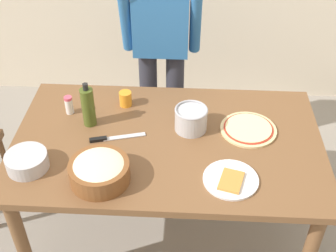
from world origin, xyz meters
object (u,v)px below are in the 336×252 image
(pizza_raw_on_board, at_px, (248,129))
(olive_oil_bottle, at_px, (88,107))
(plate_with_slice, at_px, (231,180))
(chef_knife, at_px, (111,138))
(mixing_bowl_steel, at_px, (27,161))
(person_cook, at_px, (161,39))
(cup_orange, at_px, (126,99))
(steel_pot, at_px, (191,119))
(dining_table, at_px, (167,153))
(salt_shaker, at_px, (69,105))
(popcorn_bowl, at_px, (99,170))

(pizza_raw_on_board, distance_m, olive_oil_bottle, 0.85)
(plate_with_slice, height_order, chef_knife, plate_with_slice)
(pizza_raw_on_board, distance_m, mixing_bowl_steel, 1.13)
(person_cook, distance_m, cup_orange, 0.51)
(mixing_bowl_steel, relative_size, olive_oil_bottle, 0.78)
(mixing_bowl_steel, bearing_deg, plate_with_slice, -2.10)
(steel_pot, bearing_deg, dining_table, -140.58)
(salt_shaker, bearing_deg, popcorn_bowl, -62.79)
(mixing_bowl_steel, bearing_deg, popcorn_bowl, -9.71)
(mixing_bowl_steel, relative_size, chef_knife, 0.70)
(chef_knife, bearing_deg, steel_pot, 14.93)
(cup_orange, bearing_deg, person_cook, 69.84)
(cup_orange, xyz_separation_m, salt_shaker, (-0.30, -0.09, 0.01))
(dining_table, xyz_separation_m, steel_pot, (0.12, 0.10, 0.16))
(pizza_raw_on_board, relative_size, chef_knife, 1.04)
(dining_table, distance_m, popcorn_bowl, 0.45)
(plate_with_slice, relative_size, salt_shaker, 2.45)
(popcorn_bowl, xyz_separation_m, steel_pot, (0.41, 0.40, 0.00))
(dining_table, bearing_deg, steel_pot, 39.42)
(chef_knife, bearing_deg, person_cook, 74.68)
(popcorn_bowl, relative_size, cup_orange, 3.29)
(mixing_bowl_steel, xyz_separation_m, steel_pot, (0.77, 0.34, 0.03))
(olive_oil_bottle, bearing_deg, dining_table, -14.56)
(olive_oil_bottle, bearing_deg, pizza_raw_on_board, -0.69)
(person_cook, height_order, salt_shaker, person_cook)
(cup_orange, bearing_deg, popcorn_bowl, -93.98)
(person_cook, relative_size, mixing_bowl_steel, 8.10)
(salt_shaker, bearing_deg, chef_knife, -39.25)
(pizza_raw_on_board, relative_size, salt_shaker, 2.81)
(person_cook, height_order, olive_oil_bottle, person_cook)
(olive_oil_bottle, bearing_deg, chef_knife, -43.57)
(pizza_raw_on_board, bearing_deg, person_cook, 127.64)
(popcorn_bowl, bearing_deg, cup_orange, 86.02)
(plate_with_slice, distance_m, olive_oil_bottle, 0.84)
(mixing_bowl_steel, bearing_deg, cup_orange, 53.03)
(pizza_raw_on_board, xyz_separation_m, plate_with_slice, (-0.11, -0.38, -0.00))
(pizza_raw_on_board, relative_size, mixing_bowl_steel, 1.49)
(olive_oil_bottle, xyz_separation_m, chef_knife, (0.13, -0.12, -0.11))
(mixing_bowl_steel, height_order, salt_shaker, salt_shaker)
(chef_knife, bearing_deg, popcorn_bowl, -90.29)
(olive_oil_bottle, bearing_deg, cup_orange, 47.03)
(popcorn_bowl, xyz_separation_m, chef_knife, (0.00, 0.29, -0.05))
(dining_table, distance_m, chef_knife, 0.31)
(pizza_raw_on_board, height_order, steel_pot, steel_pot)
(popcorn_bowl, distance_m, chef_knife, 0.30)
(plate_with_slice, relative_size, cup_orange, 3.06)
(person_cook, height_order, mixing_bowl_steel, person_cook)
(mixing_bowl_steel, xyz_separation_m, chef_knife, (0.36, 0.23, -0.03))
(salt_shaker, distance_m, chef_knife, 0.34)
(steel_pot, xyz_separation_m, cup_orange, (-0.37, 0.19, -0.02))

